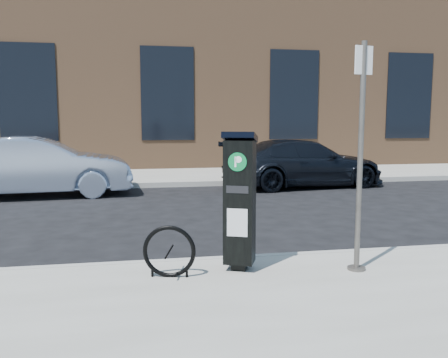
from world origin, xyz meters
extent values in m
plane|color=black|center=(0.00, 0.00, 0.00)|extent=(120.00, 120.00, 0.00)
cube|color=gray|center=(0.00, 14.00, 0.07)|extent=(60.00, 12.00, 0.15)
cube|color=#9E9B93|center=(0.00, -0.02, 0.07)|extent=(60.00, 0.12, 0.16)
cube|color=#9E9B93|center=(0.00, 8.02, 0.07)|extent=(60.00, 0.12, 0.16)
cube|color=brown|center=(0.00, 17.00, 4.00)|extent=(28.00, 10.00, 8.00)
cube|color=black|center=(-5.00, 11.98, 3.00)|extent=(2.00, 0.06, 3.50)
cube|color=black|center=(0.00, 11.98, 3.00)|extent=(2.00, 0.06, 3.50)
cube|color=black|center=(5.00, 11.98, 3.00)|extent=(2.00, 0.06, 3.50)
cube|color=black|center=(10.00, 11.98, 3.00)|extent=(2.00, 0.06, 3.50)
cube|color=black|center=(0.07, -0.56, 0.20)|extent=(0.24, 0.24, 0.09)
cube|color=black|center=(0.07, -0.56, 1.01)|extent=(0.46, 0.43, 1.54)
cube|color=black|center=(0.07, -0.56, 1.82)|extent=(0.51, 0.48, 0.14)
cylinder|color=#086630|center=(0.01, -0.71, 1.53)|extent=(0.21, 0.10, 0.23)
cube|color=white|center=(0.01, -0.71, 1.53)|extent=(0.08, 0.04, 0.13)
cube|color=silver|center=(0.01, -0.71, 0.79)|extent=(0.24, 0.11, 0.35)
cube|color=black|center=(0.01, -0.71, 1.19)|extent=(0.25, 0.11, 0.09)
cylinder|color=#4E4845|center=(1.52, -0.85, 0.17)|extent=(0.23, 0.23, 0.03)
cylinder|color=#4E4845|center=(1.52, -0.85, 1.56)|extent=(0.07, 0.07, 2.82)
cube|color=silver|center=(1.52, -0.85, 2.74)|extent=(0.25, 0.08, 0.34)
torus|color=black|center=(-0.83, -0.70, 0.46)|extent=(0.63, 0.20, 0.64)
cylinder|color=black|center=(-1.03, -0.66, 0.21)|extent=(0.03, 0.03, 0.13)
cylinder|color=black|center=(-0.62, -0.75, 0.21)|extent=(0.03, 0.03, 0.13)
imported|color=#97A7C0|center=(-3.76, 6.89, 0.79)|extent=(4.93, 2.07, 1.59)
imported|color=black|center=(3.78, 7.40, 0.72)|extent=(5.13, 2.55, 1.43)
camera|label=1|loc=(-1.18, -6.25, 2.04)|focal=38.00mm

